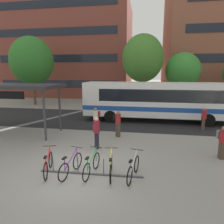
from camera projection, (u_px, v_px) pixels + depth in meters
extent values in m
plane|color=gray|center=(79.00, 171.00, 8.12)|extent=(200.00, 200.00, 0.00)
cube|color=#232326|center=(114.00, 119.00, 17.10)|extent=(80.00, 7.20, 0.01)
cube|color=white|center=(157.00, 99.00, 16.15)|extent=(12.02, 2.63, 2.70)
cube|color=#1947A3|center=(157.00, 107.00, 16.28)|extent=(12.04, 2.65, 0.36)
cube|color=black|center=(93.00, 85.00, 16.83)|extent=(1.02, 2.30, 0.40)
cube|color=black|center=(87.00, 94.00, 17.09)|extent=(0.09, 2.19, 1.40)
cube|color=black|center=(162.00, 96.00, 14.82)|extent=(9.84, 0.13, 0.97)
cube|color=black|center=(160.00, 93.00, 17.22)|extent=(9.84, 0.13, 0.97)
cylinder|color=black|center=(110.00, 116.00, 15.92)|extent=(1.00, 0.31, 1.00)
cylinder|color=black|center=(115.00, 111.00, 18.15)|extent=(1.00, 0.31, 1.00)
cylinder|color=black|center=(208.00, 120.00, 14.69)|extent=(1.00, 0.31, 1.00)
cylinder|color=black|center=(200.00, 114.00, 16.92)|extent=(1.00, 0.31, 1.00)
cube|color=#47474C|center=(91.00, 174.00, 7.85)|extent=(4.19, 0.24, 0.06)
cylinder|color=#47474C|center=(53.00, 164.00, 7.98)|extent=(0.04, 0.04, 0.70)
cylinder|color=#47474C|center=(78.00, 166.00, 7.85)|extent=(0.04, 0.04, 0.70)
cylinder|color=#47474C|center=(104.00, 167.00, 7.72)|extent=(0.04, 0.04, 0.70)
cylinder|color=#47474C|center=(130.00, 169.00, 7.59)|extent=(0.04, 0.04, 0.70)
torus|color=black|center=(51.00, 160.00, 8.40)|extent=(0.24, 0.69, 0.70)
torus|color=black|center=(46.00, 171.00, 7.41)|extent=(0.24, 0.69, 0.70)
cube|color=red|center=(48.00, 158.00, 7.86)|extent=(0.29, 0.89, 0.58)
cylinder|color=red|center=(46.00, 164.00, 7.45)|extent=(0.04, 0.04, 0.55)
cube|color=black|center=(45.00, 157.00, 7.40)|extent=(0.16, 0.24, 0.05)
cylinder|color=red|center=(50.00, 153.00, 8.32)|extent=(0.04, 0.04, 0.65)
cylinder|color=black|center=(50.00, 146.00, 8.26)|extent=(0.51, 0.17, 0.03)
torus|color=black|center=(77.00, 161.00, 8.27)|extent=(0.18, 0.70, 0.70)
torus|color=black|center=(63.00, 172.00, 7.33)|extent=(0.18, 0.70, 0.70)
cube|color=#702893|center=(71.00, 159.00, 7.76)|extent=(0.21, 0.91, 0.58)
cylinder|color=#702893|center=(65.00, 165.00, 7.37)|extent=(0.04, 0.04, 0.55)
cube|color=black|center=(64.00, 158.00, 7.32)|extent=(0.14, 0.24, 0.05)
cylinder|color=#702893|center=(77.00, 154.00, 8.19)|extent=(0.04, 0.04, 0.65)
cylinder|color=black|center=(77.00, 147.00, 8.12)|extent=(0.52, 0.13, 0.03)
torus|color=black|center=(96.00, 161.00, 8.29)|extent=(0.14, 0.70, 0.70)
torus|color=black|center=(86.00, 172.00, 7.33)|extent=(0.14, 0.70, 0.70)
cube|color=#1E7F38|center=(92.00, 159.00, 7.76)|extent=(0.15, 0.92, 0.58)
cylinder|color=#1E7F38|center=(87.00, 165.00, 7.37)|extent=(0.03, 0.03, 0.55)
cube|color=black|center=(87.00, 158.00, 7.32)|extent=(0.13, 0.23, 0.05)
cylinder|color=#1E7F38|center=(96.00, 154.00, 8.20)|extent=(0.04, 0.04, 0.65)
cylinder|color=black|center=(96.00, 147.00, 8.14)|extent=(0.52, 0.10, 0.03)
torus|color=black|center=(111.00, 162.00, 8.19)|extent=(0.13, 0.70, 0.70)
torus|color=black|center=(110.00, 174.00, 7.19)|extent=(0.13, 0.70, 0.70)
cube|color=yellow|center=(111.00, 160.00, 7.65)|extent=(0.15, 0.92, 0.58)
cylinder|color=yellow|center=(111.00, 166.00, 7.23)|extent=(0.03, 0.03, 0.55)
cube|color=black|center=(111.00, 160.00, 7.18)|extent=(0.13, 0.23, 0.05)
cylinder|color=yellow|center=(111.00, 155.00, 8.11)|extent=(0.04, 0.04, 0.65)
cylinder|color=black|center=(111.00, 148.00, 8.04)|extent=(0.52, 0.09, 0.03)
torus|color=black|center=(137.00, 164.00, 8.01)|extent=(0.19, 0.70, 0.70)
torus|color=black|center=(130.00, 176.00, 7.08)|extent=(0.19, 0.70, 0.70)
cube|color=#B7BABF|center=(134.00, 162.00, 7.50)|extent=(0.22, 0.91, 0.58)
cylinder|color=#B7BABF|center=(131.00, 168.00, 7.12)|extent=(0.04, 0.04, 0.55)
cube|color=black|center=(131.00, 161.00, 7.06)|extent=(0.14, 0.24, 0.05)
cylinder|color=#B7BABF|center=(137.00, 157.00, 7.93)|extent=(0.04, 0.04, 0.65)
cylinder|color=black|center=(137.00, 150.00, 7.87)|extent=(0.51, 0.14, 0.03)
cylinder|color=#38383D|center=(44.00, 116.00, 11.51)|extent=(0.14, 0.14, 3.06)
cylinder|color=#38383D|center=(60.00, 109.00, 13.54)|extent=(0.14, 0.14, 3.06)
cube|color=#28282D|center=(7.00, 86.00, 12.73)|extent=(7.05, 2.98, 0.20)
cube|color=#47382D|center=(222.00, 151.00, 9.22)|extent=(0.25, 0.30, 0.81)
cylinder|color=maroon|center=(223.00, 137.00, 9.09)|extent=(0.40, 0.40, 0.57)
sphere|color=#936B4C|center=(224.00, 129.00, 9.01)|extent=(0.22, 0.22, 0.22)
cube|color=slate|center=(220.00, 134.00, 9.33)|extent=(0.31, 0.24, 0.40)
cube|color=#47382D|center=(203.00, 124.00, 13.79)|extent=(0.27, 0.31, 0.84)
cylinder|color=maroon|center=(204.00, 114.00, 13.64)|extent=(0.43, 0.43, 0.62)
sphere|color=tan|center=(205.00, 108.00, 13.56)|extent=(0.22, 0.22, 0.22)
cube|color=navy|center=(204.00, 113.00, 13.86)|extent=(0.32, 0.26, 0.40)
cube|color=#47382D|center=(118.00, 130.00, 12.39)|extent=(0.32, 0.33, 0.90)
cylinder|color=maroon|center=(118.00, 119.00, 12.25)|extent=(0.48, 0.48, 0.57)
sphere|color=#936B4C|center=(118.00, 112.00, 12.17)|extent=(0.22, 0.22, 0.22)
cube|color=black|center=(116.00, 117.00, 12.45)|extent=(0.33, 0.32, 0.40)
cube|color=#565660|center=(96.00, 125.00, 13.53)|extent=(0.29, 0.32, 0.86)
cylinder|color=beige|center=(96.00, 115.00, 13.39)|extent=(0.45, 0.45, 0.58)
sphere|color=#936B4C|center=(95.00, 109.00, 13.31)|extent=(0.22, 0.22, 0.22)
cube|color=#B21E23|center=(98.00, 114.00, 13.59)|extent=(0.33, 0.28, 0.40)
cube|color=black|center=(97.00, 141.00, 10.48)|extent=(0.22, 0.28, 0.88)
cylinder|color=maroon|center=(97.00, 127.00, 10.33)|extent=(0.37, 0.37, 0.65)
sphere|color=beige|center=(96.00, 119.00, 10.24)|extent=(0.22, 0.22, 0.22)
cube|color=maroon|center=(96.00, 128.00, 10.07)|extent=(0.30, 0.21, 0.40)
cylinder|color=brown|center=(181.00, 96.00, 24.14)|extent=(0.32, 0.32, 2.40)
ellipsoid|color=#388433|center=(183.00, 71.00, 23.54)|extent=(4.11, 4.11, 4.28)
cylinder|color=brown|center=(142.00, 92.00, 24.30)|extent=(0.32, 0.32, 3.25)
ellipsoid|color=#427A2D|center=(143.00, 58.00, 23.49)|extent=(4.94, 4.94, 5.66)
cylinder|color=brown|center=(34.00, 93.00, 24.53)|extent=(0.32, 0.32, 2.89)
ellipsoid|color=#2D7028|center=(32.00, 61.00, 23.75)|extent=(5.12, 5.12, 5.79)
cube|color=brown|center=(70.00, 52.00, 34.84)|extent=(21.15, 11.90, 15.12)
cube|color=black|center=(57.00, 84.00, 30.12)|extent=(18.61, 0.06, 1.10)
cube|color=black|center=(56.00, 58.00, 29.37)|extent=(18.61, 0.06, 1.10)
cube|color=black|center=(55.00, 32.00, 28.61)|extent=(18.61, 0.06, 1.10)
cube|color=black|center=(53.00, 4.00, 27.85)|extent=(18.61, 0.06, 1.10)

